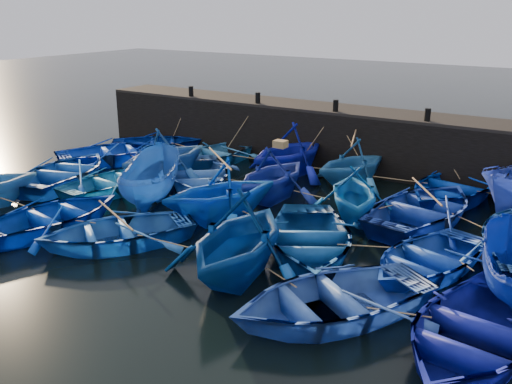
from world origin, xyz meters
The scene contains 32 objects.
ground centered at (0.00, 0.00, 0.00)m, with size 120.00×120.00×0.00m, color black.
quay_wall centered at (0.00, 10.50, 1.25)m, with size 26.00×2.50×2.50m, color black.
quay_top centered at (0.00, 10.50, 2.56)m, with size 26.00×2.50×0.12m, color black.
bollard_0 centered at (-8.00, 9.60, 2.87)m, with size 0.24×0.24×0.50m, color black.
bollard_1 centered at (-4.00, 9.60, 2.87)m, with size 0.24×0.24×0.50m, color black.
bollard_2 centered at (0.00, 9.60, 2.87)m, with size 0.24×0.24×0.50m, color black.
bollard_3 centered at (4.00, 9.60, 2.87)m, with size 0.24×0.24×0.50m, color black.
boat_0 centered at (-8.84, 7.86, 0.46)m, with size 3.19×4.46×0.93m, color navy.
boat_1 centered at (-5.10, 7.48, 0.49)m, with size 3.35×4.69×0.97m, color #2E72BA.
boat_2 centered at (-1.13, 7.57, 1.16)m, with size 3.79×4.39×2.31m, color #0B149A.
boat_3 centered at (1.69, 7.77, 0.99)m, with size 3.23×3.75×1.97m, color #266AB3.
boat_4 centered at (5.60, 8.02, 0.55)m, with size 3.79×5.30×1.10m, color #002994.
boat_6 centered at (-9.04, 5.11, 0.54)m, with size 3.70×5.17×1.07m, color #0A36C3.
boat_7 centered at (-5.16, 4.26, 1.12)m, with size 3.67×4.26×2.24m, color #1B4C8A.
boat_8 centered at (-3.46, 4.25, 0.54)m, with size 3.74×5.23×1.08m, color blue.
boat_9 centered at (-0.06, 4.46, 1.05)m, with size 3.44×3.99×2.10m, color navy.
boat_10 centered at (3.26, 4.29, 0.98)m, with size 3.20×3.71×1.95m, color #0F5CAA.
boat_11 centered at (5.45, 5.15, 0.57)m, with size 3.93×5.50×1.14m, color navy.
boat_13 centered at (-8.25, 1.67, 0.55)m, with size 3.77×5.27×1.09m, color #13479E.
boat_14 centered at (-5.81, 1.96, 0.46)m, with size 3.20×4.47×0.93m, color blue.
boat_15 centered at (-3.52, 1.58, 0.93)m, with size 1.82×4.83×1.87m, color #1D4EA0.
boat_16 centered at (-0.43, 1.65, 1.10)m, with size 3.61×4.18×2.20m, color blue.
boat_17 centered at (3.36, 0.83, 0.54)m, with size 3.74×5.23×1.08m, color navy.
boat_18 centered at (6.65, 1.48, 0.47)m, with size 3.22×4.50×0.93m, color #133CB1.
boat_21 centered at (-4.54, -1.95, 0.50)m, with size 3.46×4.84×1.00m, color #002A90.
boat_22 centered at (-1.89, -1.73, 0.49)m, with size 3.38×4.73×0.98m, color blue.
boat_23 centered at (2.50, -1.58, 1.22)m, with size 4.00×4.64×2.44m, color navy.
boat_24 centered at (5.44, -2.08, 0.53)m, with size 3.65×5.10×1.06m, color blue.
boat_25 centered at (8.60, -1.71, 0.55)m, with size 3.78×5.28×1.10m, color navy.
wooden_crate centered at (0.24, 4.46, 2.23)m, with size 0.46×0.39×0.26m, color olive.
mooring_ropes centered at (-0.03, 5.00, 0.88)m, with size 17.06×11.62×2.10m.
loose_oars centered at (1.20, 3.21, 1.60)m, with size 9.60×11.58×1.28m.
Camera 1 is at (10.36, -12.97, 7.02)m, focal length 40.00 mm.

